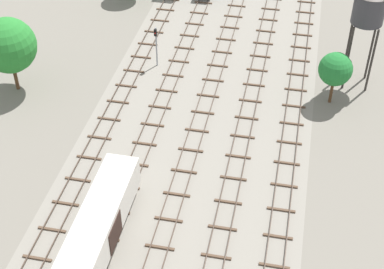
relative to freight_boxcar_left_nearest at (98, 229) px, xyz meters
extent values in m
plane|color=slate|center=(4.53, 25.62, -2.45)|extent=(480.00, 480.00, 0.00)
cube|color=gray|center=(4.53, 25.62, -2.45)|extent=(22.15, 176.00, 0.01)
cube|color=#47382D|center=(-5.26, 26.62, -2.24)|extent=(0.07, 126.00, 0.15)
cube|color=#47382D|center=(-3.83, 26.62, -2.24)|extent=(0.07, 126.00, 0.15)
cube|color=brown|center=(-4.54, -1.88, -2.38)|extent=(2.40, 0.22, 0.14)
cube|color=brown|center=(-4.54, 1.12, -2.38)|extent=(2.40, 0.22, 0.14)
cube|color=brown|center=(-4.54, 4.12, -2.38)|extent=(2.40, 0.22, 0.14)
cube|color=brown|center=(-4.54, 7.12, -2.38)|extent=(2.40, 0.22, 0.14)
cube|color=brown|center=(-4.54, 10.12, -2.38)|extent=(2.40, 0.22, 0.14)
cube|color=brown|center=(-4.54, 13.12, -2.38)|extent=(2.40, 0.22, 0.14)
cube|color=brown|center=(-4.54, 16.12, -2.38)|extent=(2.40, 0.22, 0.14)
cube|color=brown|center=(-4.54, 19.12, -2.38)|extent=(2.40, 0.22, 0.14)
cube|color=brown|center=(-4.54, 22.12, -2.38)|extent=(2.40, 0.22, 0.14)
cube|color=brown|center=(-4.54, 25.12, -2.38)|extent=(2.40, 0.22, 0.14)
cube|color=brown|center=(-4.54, 28.12, -2.38)|extent=(2.40, 0.22, 0.14)
cube|color=brown|center=(-4.54, 31.12, -2.38)|extent=(2.40, 0.22, 0.14)
cube|color=brown|center=(-4.54, 34.12, -2.38)|extent=(2.40, 0.22, 0.14)
cube|color=brown|center=(-4.54, 37.12, -2.38)|extent=(2.40, 0.22, 0.14)
cube|color=brown|center=(-4.54, 40.12, -2.38)|extent=(2.40, 0.22, 0.14)
cube|color=#47382D|center=(-0.72, 26.62, -2.24)|extent=(0.07, 126.00, 0.15)
cube|color=#47382D|center=(0.71, 26.62, -2.24)|extent=(0.07, 126.00, 0.15)
cube|color=brown|center=(-0.01, -1.88, -2.38)|extent=(2.40, 0.22, 0.14)
cube|color=brown|center=(-0.01, 1.12, -2.38)|extent=(2.40, 0.22, 0.14)
cube|color=brown|center=(-0.01, 4.12, -2.38)|extent=(2.40, 0.22, 0.14)
cube|color=brown|center=(-0.01, 7.12, -2.38)|extent=(2.40, 0.22, 0.14)
cube|color=brown|center=(-0.01, 10.12, -2.38)|extent=(2.40, 0.22, 0.14)
cube|color=brown|center=(-0.01, 13.12, -2.38)|extent=(2.40, 0.22, 0.14)
cube|color=brown|center=(-0.01, 16.12, -2.38)|extent=(2.40, 0.22, 0.14)
cube|color=brown|center=(-0.01, 19.12, -2.38)|extent=(2.40, 0.22, 0.14)
cube|color=brown|center=(-0.01, 22.12, -2.38)|extent=(2.40, 0.22, 0.14)
cube|color=brown|center=(-0.01, 25.12, -2.38)|extent=(2.40, 0.22, 0.14)
cube|color=brown|center=(-0.01, 28.12, -2.38)|extent=(2.40, 0.22, 0.14)
cube|color=brown|center=(-0.01, 31.12, -2.38)|extent=(2.40, 0.22, 0.14)
cube|color=brown|center=(-0.01, 34.12, -2.38)|extent=(2.40, 0.22, 0.14)
cube|color=brown|center=(-0.01, 37.12, -2.38)|extent=(2.40, 0.22, 0.14)
cube|color=brown|center=(-0.01, 40.12, -2.38)|extent=(2.40, 0.22, 0.14)
cube|color=brown|center=(-0.01, 43.12, -2.38)|extent=(2.40, 0.22, 0.14)
cube|color=#47382D|center=(3.81, 26.62, -2.24)|extent=(0.07, 126.00, 0.15)
cube|color=#47382D|center=(5.25, 26.62, -2.24)|extent=(0.07, 126.00, 0.15)
cube|color=brown|center=(4.53, 1.12, -2.38)|extent=(2.40, 0.22, 0.14)
cube|color=brown|center=(4.53, 4.12, -2.38)|extent=(2.40, 0.22, 0.14)
cube|color=brown|center=(4.53, 7.12, -2.38)|extent=(2.40, 0.22, 0.14)
cube|color=brown|center=(4.53, 10.12, -2.38)|extent=(2.40, 0.22, 0.14)
cube|color=brown|center=(4.53, 13.12, -2.38)|extent=(2.40, 0.22, 0.14)
cube|color=brown|center=(4.53, 16.12, -2.38)|extent=(2.40, 0.22, 0.14)
cube|color=brown|center=(4.53, 19.12, -2.38)|extent=(2.40, 0.22, 0.14)
cube|color=brown|center=(4.53, 22.12, -2.38)|extent=(2.40, 0.22, 0.14)
cube|color=brown|center=(4.53, 25.12, -2.38)|extent=(2.40, 0.22, 0.14)
cube|color=brown|center=(4.53, 28.12, -2.38)|extent=(2.40, 0.22, 0.14)
cube|color=brown|center=(4.53, 31.12, -2.38)|extent=(2.40, 0.22, 0.14)
cube|color=brown|center=(4.53, 34.12, -2.38)|extent=(2.40, 0.22, 0.14)
cube|color=brown|center=(4.53, 37.12, -2.38)|extent=(2.40, 0.22, 0.14)
cube|color=brown|center=(4.53, 40.12, -2.38)|extent=(2.40, 0.22, 0.14)
cube|color=brown|center=(4.53, 43.12, -2.38)|extent=(2.40, 0.22, 0.14)
cube|color=#47382D|center=(8.35, 26.62, -2.24)|extent=(0.07, 126.00, 0.15)
cube|color=#47382D|center=(9.79, 26.62, -2.24)|extent=(0.07, 126.00, 0.15)
cube|color=brown|center=(9.07, 1.12, -2.38)|extent=(2.40, 0.22, 0.14)
cube|color=brown|center=(9.07, 4.12, -2.38)|extent=(2.40, 0.22, 0.14)
cube|color=brown|center=(9.07, 7.12, -2.38)|extent=(2.40, 0.22, 0.14)
cube|color=brown|center=(9.07, 10.12, -2.38)|extent=(2.40, 0.22, 0.14)
cube|color=brown|center=(9.07, 13.12, -2.38)|extent=(2.40, 0.22, 0.14)
cube|color=brown|center=(9.07, 16.12, -2.38)|extent=(2.40, 0.22, 0.14)
cube|color=brown|center=(9.07, 19.12, -2.38)|extent=(2.40, 0.22, 0.14)
cube|color=brown|center=(9.07, 22.12, -2.38)|extent=(2.40, 0.22, 0.14)
cube|color=brown|center=(9.07, 25.12, -2.38)|extent=(2.40, 0.22, 0.14)
cube|color=brown|center=(9.07, 28.12, -2.38)|extent=(2.40, 0.22, 0.14)
cube|color=brown|center=(9.07, 31.12, -2.38)|extent=(2.40, 0.22, 0.14)
cube|color=brown|center=(9.07, 34.12, -2.38)|extent=(2.40, 0.22, 0.14)
cube|color=brown|center=(9.07, 37.12, -2.38)|extent=(2.40, 0.22, 0.14)
cube|color=brown|center=(9.07, 40.12, -2.38)|extent=(2.40, 0.22, 0.14)
cube|color=brown|center=(9.07, 43.12, -2.38)|extent=(2.40, 0.22, 0.14)
cube|color=#47382D|center=(12.89, 26.62, -2.24)|extent=(0.07, 126.00, 0.15)
cube|color=#47382D|center=(14.32, 26.62, -2.24)|extent=(0.07, 126.00, 0.15)
cube|color=brown|center=(13.60, 1.12, -2.38)|extent=(2.40, 0.22, 0.14)
cube|color=brown|center=(13.60, 4.12, -2.38)|extent=(2.40, 0.22, 0.14)
cube|color=brown|center=(13.60, 7.12, -2.38)|extent=(2.40, 0.22, 0.14)
cube|color=brown|center=(13.60, 10.12, -2.38)|extent=(2.40, 0.22, 0.14)
cube|color=brown|center=(13.60, 13.12, -2.38)|extent=(2.40, 0.22, 0.14)
cube|color=brown|center=(13.60, 16.12, -2.38)|extent=(2.40, 0.22, 0.14)
cube|color=brown|center=(13.60, 19.12, -2.38)|extent=(2.40, 0.22, 0.14)
cube|color=brown|center=(13.60, 22.12, -2.38)|extent=(2.40, 0.22, 0.14)
cube|color=brown|center=(13.60, 25.12, -2.38)|extent=(2.40, 0.22, 0.14)
cube|color=brown|center=(13.60, 28.12, -2.38)|extent=(2.40, 0.22, 0.14)
cube|color=brown|center=(13.60, 31.12, -2.38)|extent=(2.40, 0.22, 0.14)
cube|color=brown|center=(13.60, 34.12, -2.38)|extent=(2.40, 0.22, 0.14)
cube|color=brown|center=(13.60, 37.12, -2.38)|extent=(2.40, 0.22, 0.14)
cube|color=brown|center=(13.60, 40.12, -2.38)|extent=(2.40, 0.22, 0.14)
cube|color=brown|center=(13.60, 43.12, -2.38)|extent=(2.40, 0.22, 0.14)
cube|color=brown|center=(13.60, 46.12, -2.38)|extent=(2.40, 0.22, 0.14)
cube|color=beige|center=(-0.01, 0.00, 0.04)|extent=(2.80, 14.00, 2.80)
cube|color=black|center=(1.42, 0.00, -0.10)|extent=(0.08, 2.80, 2.24)
cylinder|color=black|center=(-0.72, 3.86, -1.76)|extent=(0.13, 0.80, 0.80)
cylinder|color=black|center=(0.71, 3.86, -1.76)|extent=(0.13, 0.80, 0.80)
cylinder|color=black|center=(-0.72, 5.66, -1.76)|extent=(0.13, 0.80, 0.80)
cylinder|color=black|center=(0.71, 5.66, -1.76)|extent=(0.13, 0.80, 0.80)
cube|color=black|center=(-0.01, 4.76, -1.76)|extent=(1.68, 2.20, 0.24)
cylinder|color=#2D2826|center=(18.51, 26.64, 1.25)|extent=(0.24, 0.24, 7.40)
cylinder|color=#2D2826|center=(20.93, 26.64, 1.25)|extent=(0.24, 0.24, 7.40)
cylinder|color=#2D2826|center=(18.51, 29.07, 1.25)|extent=(0.24, 0.24, 7.40)
cylinder|color=#2D2826|center=(20.93, 29.07, 1.25)|extent=(0.24, 0.24, 7.40)
cylinder|color=#333338|center=(19.72, 27.86, 6.51)|extent=(3.23, 3.23, 3.12)
cylinder|color=gray|center=(-2.27, 26.92, -0.04)|extent=(0.16, 0.16, 4.83)
cube|color=black|center=(-2.27, 26.74, 1.88)|extent=(0.28, 0.28, 0.80)
sphere|color=red|center=(-2.27, 26.62, 1.88)|extent=(0.18, 0.18, 0.18)
cylinder|color=#4C331E|center=(-15.88, 19.35, -0.92)|extent=(0.39, 0.39, 3.06)
sphere|color=#25792C|center=(-15.88, 19.35, 2.93)|extent=(5.80, 5.80, 5.80)
cylinder|color=#4C331E|center=(17.22, 23.73, -1.11)|extent=(0.32, 0.32, 2.69)
sphere|color=#20712F|center=(17.22, 23.73, 1.62)|extent=(3.46, 3.46, 3.46)
camera|label=1|loc=(13.13, -27.74, 33.93)|focal=54.67mm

